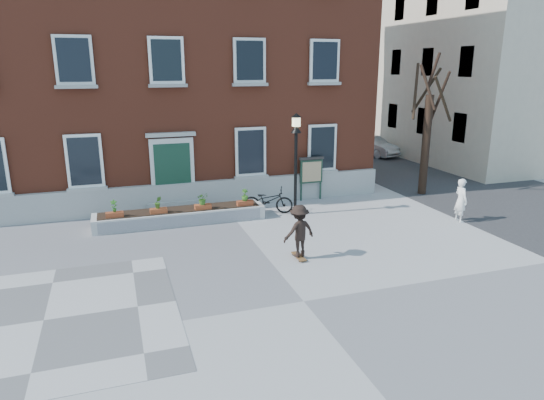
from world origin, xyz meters
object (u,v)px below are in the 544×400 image
object	(u,v)px
lamp_post	(296,150)
notice_board	(311,171)
bystander	(461,200)
parked_car	(372,146)
skateboarder	(299,231)
bicycle	(268,200)

from	to	relation	value
lamp_post	notice_board	xyz separation A→B (m)	(1.42, 1.82, -1.28)
bystander	lamp_post	world-z (taller)	lamp_post
parked_car	skateboarder	size ratio (longest dim) A/B	2.23
bystander	notice_board	bearing A→B (deg)	44.46
parked_car	lamp_post	world-z (taller)	lamp_post
bicycle	bystander	xyz separation A→B (m)	(6.44, -3.27, 0.30)
parked_car	skateboarder	xyz separation A→B (m)	(-10.78, -14.59, 0.25)
bicycle	bystander	bearing A→B (deg)	-95.44
notice_board	skateboarder	xyz separation A→B (m)	(-2.90, -6.00, -0.39)
bystander	skateboarder	world-z (taller)	skateboarder
bystander	lamp_post	size ratio (longest dim) A/B	0.42
bicycle	skateboarder	xyz separation A→B (m)	(-0.54, -4.72, 0.35)
parked_car	lamp_post	xyz separation A→B (m)	(-9.30, -10.41, 1.93)
parked_car	notice_board	xyz separation A→B (m)	(-7.87, -8.60, 0.65)
bystander	lamp_post	bearing A→B (deg)	66.20
parked_car	lamp_post	distance (m)	14.09
bicycle	skateboarder	size ratio (longest dim) A/B	1.17
skateboarder	notice_board	bearing A→B (deg)	64.17
bicycle	parked_car	world-z (taller)	parked_car
bystander	skateboarder	size ratio (longest dim) A/B	0.98
bicycle	lamp_post	xyz separation A→B (m)	(0.94, -0.54, 2.02)
notice_board	lamp_post	bearing A→B (deg)	-128.07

